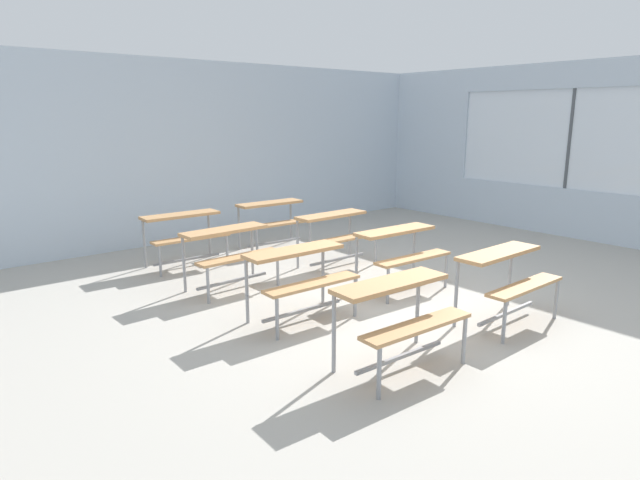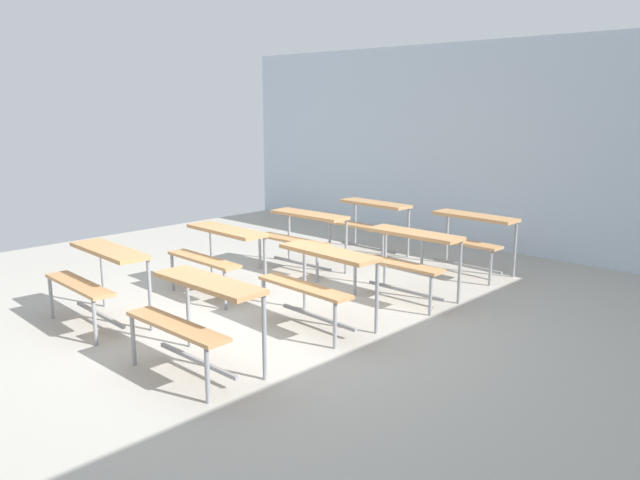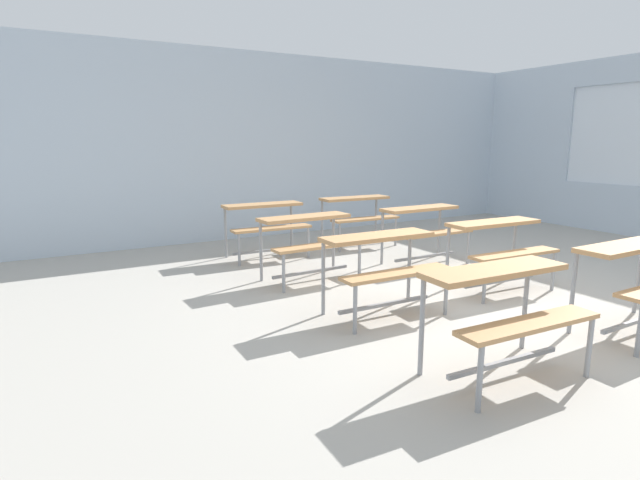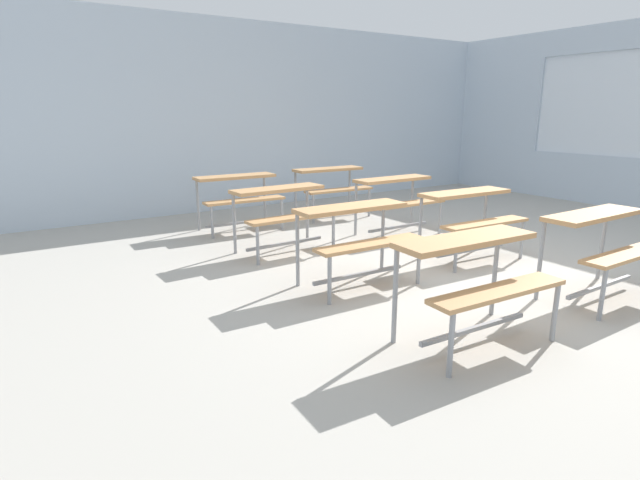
{
  "view_description": "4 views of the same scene",
  "coord_description": "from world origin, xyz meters",
  "px_view_note": "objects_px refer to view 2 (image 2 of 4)",
  "views": [
    {
      "loc": [
        -4.32,
        -3.96,
        2.11
      ],
      "look_at": [
        -0.29,
        0.9,
        0.63
      ],
      "focal_mm": 30.04,
      "sensor_mm": 36.0,
      "label": 1
    },
    {
      "loc": [
        4.51,
        -3.93,
        2.12
      ],
      "look_at": [
        -0.46,
        1.29,
        0.56
      ],
      "focal_mm": 35.47,
      "sensor_mm": 36.0,
      "label": 2
    },
    {
      "loc": [
        -3.8,
        -3.3,
        1.6
      ],
      "look_at": [
        -1.21,
        1.21,
        0.56
      ],
      "focal_mm": 28.0,
      "sensor_mm": 36.0,
      "label": 3
    },
    {
      "loc": [
        -3.8,
        -3.3,
        1.6
      ],
      "look_at": [
        -1.22,
        0.69,
        0.36
      ],
      "focal_mm": 28.0,
      "sensor_mm": 36.0,
      "label": 4
    }
  ],
  "objects_px": {
    "desk_bench_r1c0": "(219,245)",
    "desk_bench_r0c1": "(198,304)",
    "desk_bench_r2c1": "(408,249)",
    "desk_bench_r2c0": "(303,228)",
    "desk_bench_r3c1": "(470,230)",
    "desk_bench_r1c1": "(320,270)",
    "desk_bench_r3c0": "(370,215)",
    "desk_bench_r0c0": "(99,268)"
  },
  "relations": [
    {
      "from": "desk_bench_r1c0",
      "to": "desk_bench_r0c1",
      "type": "bearing_deg",
      "value": -40.52
    },
    {
      "from": "desk_bench_r1c0",
      "to": "desk_bench_r2c1",
      "type": "bearing_deg",
      "value": 39.73
    },
    {
      "from": "desk_bench_r2c0",
      "to": "desk_bench_r0c1",
      "type": "bearing_deg",
      "value": -62.25
    },
    {
      "from": "desk_bench_r2c1",
      "to": "desk_bench_r3c1",
      "type": "distance_m",
      "value": 1.42
    },
    {
      "from": "desk_bench_r2c1",
      "to": "desk_bench_r1c0",
      "type": "bearing_deg",
      "value": -142.07
    },
    {
      "from": "desk_bench_r1c1",
      "to": "desk_bench_r2c0",
      "type": "height_order",
      "value": "same"
    },
    {
      "from": "desk_bench_r2c1",
      "to": "desk_bench_r1c1",
      "type": "bearing_deg",
      "value": -94.35
    },
    {
      "from": "desk_bench_r2c0",
      "to": "desk_bench_r3c0",
      "type": "distance_m",
      "value": 1.3
    },
    {
      "from": "desk_bench_r1c1",
      "to": "desk_bench_r2c1",
      "type": "distance_m",
      "value": 1.3
    },
    {
      "from": "desk_bench_r2c0",
      "to": "desk_bench_r3c1",
      "type": "distance_m",
      "value": 2.1
    },
    {
      "from": "desk_bench_r0c1",
      "to": "desk_bench_r3c1",
      "type": "height_order",
      "value": "same"
    },
    {
      "from": "desk_bench_r1c0",
      "to": "desk_bench_r1c1",
      "type": "xyz_separation_m",
      "value": [
        1.56,
        0.01,
        0.0
      ]
    },
    {
      "from": "desk_bench_r1c1",
      "to": "desk_bench_r2c1",
      "type": "relative_size",
      "value": 1.02
    },
    {
      "from": "desk_bench_r0c1",
      "to": "desk_bench_r1c0",
      "type": "relative_size",
      "value": 0.99
    },
    {
      "from": "desk_bench_r0c0",
      "to": "desk_bench_r0c1",
      "type": "xyz_separation_m",
      "value": [
        1.62,
        -0.01,
        0.0
      ]
    },
    {
      "from": "desk_bench_r0c1",
      "to": "desk_bench_r3c0",
      "type": "distance_m",
      "value": 4.39
    },
    {
      "from": "desk_bench_r1c1",
      "to": "desk_bench_r3c1",
      "type": "relative_size",
      "value": 1.0
    },
    {
      "from": "desk_bench_r2c0",
      "to": "desk_bench_r3c0",
      "type": "height_order",
      "value": "same"
    },
    {
      "from": "desk_bench_r1c0",
      "to": "desk_bench_r1c1",
      "type": "height_order",
      "value": "same"
    },
    {
      "from": "desk_bench_r2c0",
      "to": "desk_bench_r3c0",
      "type": "bearing_deg",
      "value": 86.46
    },
    {
      "from": "desk_bench_r2c0",
      "to": "desk_bench_r3c1",
      "type": "height_order",
      "value": "same"
    },
    {
      "from": "desk_bench_r1c1",
      "to": "desk_bench_r3c1",
      "type": "height_order",
      "value": "same"
    },
    {
      "from": "desk_bench_r0c1",
      "to": "desk_bench_r3c0",
      "type": "xyz_separation_m",
      "value": [
        -1.59,
        4.09,
        0.0
      ]
    },
    {
      "from": "desk_bench_r1c0",
      "to": "desk_bench_r3c0",
      "type": "xyz_separation_m",
      "value": [
        -0.0,
        2.68,
        0.0
      ]
    },
    {
      "from": "desk_bench_r1c1",
      "to": "desk_bench_r3c0",
      "type": "bearing_deg",
      "value": 123.23
    },
    {
      "from": "desk_bench_r0c0",
      "to": "desk_bench_r2c0",
      "type": "distance_m",
      "value": 2.78
    },
    {
      "from": "desk_bench_r2c0",
      "to": "desk_bench_r3c1",
      "type": "bearing_deg",
      "value": 38.0
    },
    {
      "from": "desk_bench_r1c1",
      "to": "desk_bench_r1c0",
      "type": "bearing_deg",
      "value": -176.87
    },
    {
      "from": "desk_bench_r0c1",
      "to": "desk_bench_r0c0",
      "type": "bearing_deg",
      "value": 179.19
    },
    {
      "from": "desk_bench_r3c0",
      "to": "desk_bench_r3c1",
      "type": "distance_m",
      "value": 1.57
    },
    {
      "from": "desk_bench_r2c1",
      "to": "desk_bench_r3c1",
      "type": "xyz_separation_m",
      "value": [
        -0.08,
        1.42,
        0.0
      ]
    },
    {
      "from": "desk_bench_r1c0",
      "to": "desk_bench_r2c0",
      "type": "bearing_deg",
      "value": 92.71
    },
    {
      "from": "desk_bench_r0c0",
      "to": "desk_bench_r1c1",
      "type": "relative_size",
      "value": 1.0
    },
    {
      "from": "desk_bench_r0c0",
      "to": "desk_bench_r2c0",
      "type": "relative_size",
      "value": 1.0
    },
    {
      "from": "desk_bench_r0c0",
      "to": "desk_bench_r3c1",
      "type": "distance_m",
      "value": 4.44
    },
    {
      "from": "desk_bench_r0c0",
      "to": "desk_bench_r0c1",
      "type": "height_order",
      "value": "same"
    },
    {
      "from": "desk_bench_r3c0",
      "to": "desk_bench_r0c1",
      "type": "bearing_deg",
      "value": -67.2
    },
    {
      "from": "desk_bench_r0c0",
      "to": "desk_bench_r3c0",
      "type": "height_order",
      "value": "same"
    },
    {
      "from": "desk_bench_r2c0",
      "to": "desk_bench_r3c1",
      "type": "relative_size",
      "value": 1.0
    },
    {
      "from": "desk_bench_r0c0",
      "to": "desk_bench_r0c1",
      "type": "distance_m",
      "value": 1.62
    },
    {
      "from": "desk_bench_r0c1",
      "to": "desk_bench_r3c1",
      "type": "xyz_separation_m",
      "value": [
        -0.01,
        4.15,
        0.0
      ]
    },
    {
      "from": "desk_bench_r0c0",
      "to": "desk_bench_r2c0",
      "type": "height_order",
      "value": "same"
    }
  ]
}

